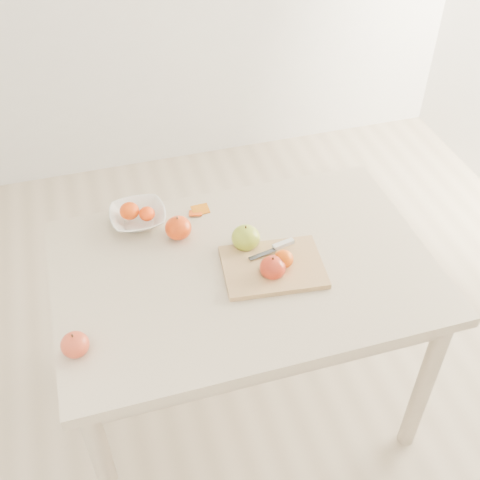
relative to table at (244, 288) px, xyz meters
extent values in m
plane|color=#C6B293|center=(0.00, 0.00, -0.65)|extent=(3.50, 3.50, 0.00)
cube|color=beige|center=(0.00, 0.00, 0.08)|extent=(1.20, 0.80, 0.04)
cylinder|color=#BCAA8E|center=(-0.54, 0.34, -0.30)|extent=(0.06, 0.06, 0.71)
cylinder|color=#BCAA8E|center=(0.54, 0.34, -0.30)|extent=(0.06, 0.06, 0.71)
cylinder|color=#BCAA8E|center=(-0.54, -0.34, -0.30)|extent=(0.06, 0.06, 0.71)
cylinder|color=#BCAA8E|center=(0.54, -0.34, -0.30)|extent=(0.06, 0.06, 0.71)
cube|color=tan|center=(0.08, -0.04, 0.11)|extent=(0.34, 0.26, 0.02)
ellipsoid|color=#E45508|center=(0.11, -0.05, 0.14)|extent=(0.06, 0.06, 0.05)
imported|color=white|center=(-0.29, 0.31, 0.12)|extent=(0.19, 0.19, 0.05)
ellipsoid|color=#D63D07|center=(-0.31, 0.32, 0.15)|extent=(0.07, 0.07, 0.06)
ellipsoid|color=#DC3A07|center=(-0.26, 0.30, 0.14)|extent=(0.05, 0.05, 0.05)
cube|color=#CA690E|center=(-0.07, 0.31, 0.10)|extent=(0.06, 0.05, 0.01)
cube|color=#C5430D|center=(-0.09, 0.30, 0.10)|extent=(0.05, 0.05, 0.01)
cube|color=white|center=(0.14, 0.04, 0.12)|extent=(0.08, 0.03, 0.01)
cube|color=#3B3E43|center=(0.06, 0.01, 0.12)|extent=(0.10, 0.03, 0.00)
ellipsoid|color=olive|center=(0.03, 0.08, 0.14)|extent=(0.09, 0.09, 0.08)
ellipsoid|color=#A00918|center=(-0.54, -0.19, 0.13)|extent=(0.08, 0.08, 0.07)
ellipsoid|color=#A40B02|center=(-0.17, 0.20, 0.14)|extent=(0.09, 0.09, 0.08)
ellipsoid|color=#900805|center=(0.07, -0.06, 0.14)|extent=(0.08, 0.08, 0.07)
camera|label=1|loc=(-0.40, -1.29, 1.45)|focal=45.00mm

